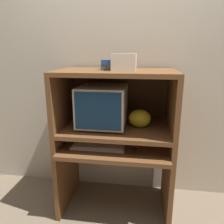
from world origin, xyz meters
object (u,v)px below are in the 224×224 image
at_px(crt_monitor, 103,105).
at_px(mouse, 134,149).
at_px(keyboard, 98,147).
at_px(storage_box, 124,62).
at_px(book_stack, 112,65).
at_px(snack_bag, 140,118).

distance_m(crt_monitor, mouse, 0.47).
distance_m(keyboard, mouse, 0.30).
relative_size(mouse, storage_box, 0.32).
height_order(crt_monitor, mouse, crt_monitor).
bearing_deg(storage_box, mouse, -46.93).
xyz_separation_m(crt_monitor, mouse, (0.29, -0.17, -0.33)).
bearing_deg(keyboard, mouse, -1.95).
xyz_separation_m(keyboard, book_stack, (0.10, 0.15, 0.68)).
height_order(crt_monitor, keyboard, crt_monitor).
bearing_deg(book_stack, mouse, -38.83).
height_order(mouse, storage_box, storage_box).
relative_size(crt_monitor, keyboard, 1.00).
bearing_deg(snack_bag, storage_box, -155.21).
bearing_deg(storage_box, keyboard, -154.56).
bearing_deg(book_stack, keyboard, -123.11).
relative_size(keyboard, snack_bag, 2.37).
height_order(keyboard, snack_bag, snack_bag).
distance_m(keyboard, book_stack, 0.71).
distance_m(mouse, storage_box, 0.72).
distance_m(snack_bag, storage_box, 0.51).
xyz_separation_m(keyboard, mouse, (0.30, -0.01, 0.00)).
height_order(crt_monitor, book_stack, book_stack).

